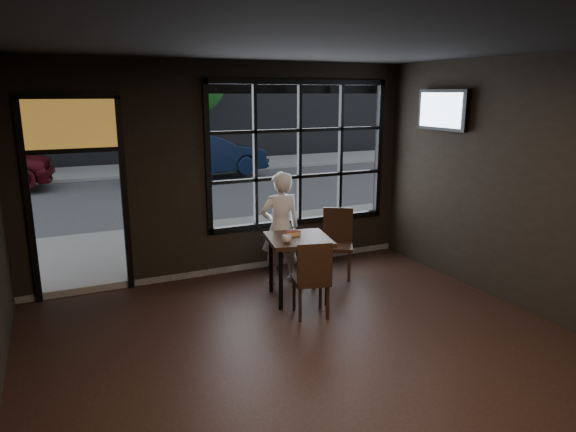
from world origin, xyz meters
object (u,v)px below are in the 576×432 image
chair_near (311,277)px  man (280,228)px  navy_car (202,155)px  cafe_table (298,268)px

chair_near → man: man is taller
chair_near → navy_car: 10.87m
cafe_table → navy_car: (1.53, 10.20, 0.36)m
cafe_table → man: (0.03, 0.66, 0.39)m
man → navy_car: 9.65m
cafe_table → navy_car: bearing=92.8°
cafe_table → man: size_ratio=0.53×
cafe_table → chair_near: bearing=-88.2°
chair_near → man: size_ratio=0.60×
chair_near → man: (0.12, 1.21, 0.33)m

